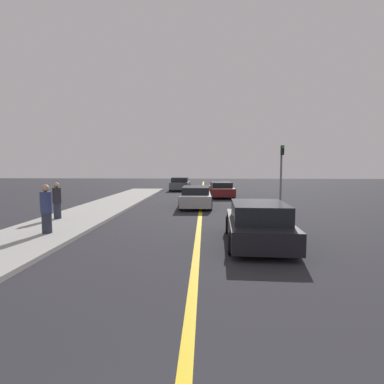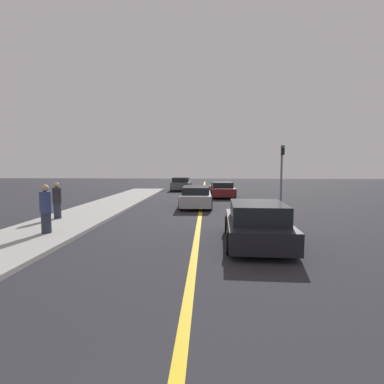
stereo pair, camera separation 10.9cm
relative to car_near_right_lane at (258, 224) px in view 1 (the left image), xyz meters
name	(u,v)px [view 1 (the left image)]	position (x,y,z in m)	size (l,w,h in m)	color
road_center_line	(201,206)	(-1.96, 9.10, -0.65)	(0.20, 60.00, 0.01)	gold
sidewalk_left	(96,211)	(-7.74, 6.44, -0.58)	(3.25, 30.68, 0.14)	#9E9E99
car_near_right_lane	(258,224)	(0.00, 0.00, 0.00)	(2.15, 4.43, 1.35)	black
car_ahead_center	(196,197)	(-2.29, 8.75, -0.02)	(1.97, 4.70, 1.27)	#9E9EA3
car_far_distant	(221,189)	(-0.42, 14.84, -0.04)	(2.11, 4.72, 1.23)	maroon
car_parked_left_lot	(180,184)	(-4.30, 21.31, 0.01)	(2.00, 4.11, 1.35)	#4C5156
pedestrian_mid_group	(46,209)	(-7.33, 0.58, 0.35)	(0.40, 0.40, 1.73)	#282D3D
pedestrian_far_standing	(57,201)	(-8.42, 3.51, 0.30)	(0.38, 0.38, 1.65)	#282D3D
traffic_light	(281,170)	(2.81, 8.35, 1.66)	(0.18, 0.40, 3.72)	slate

